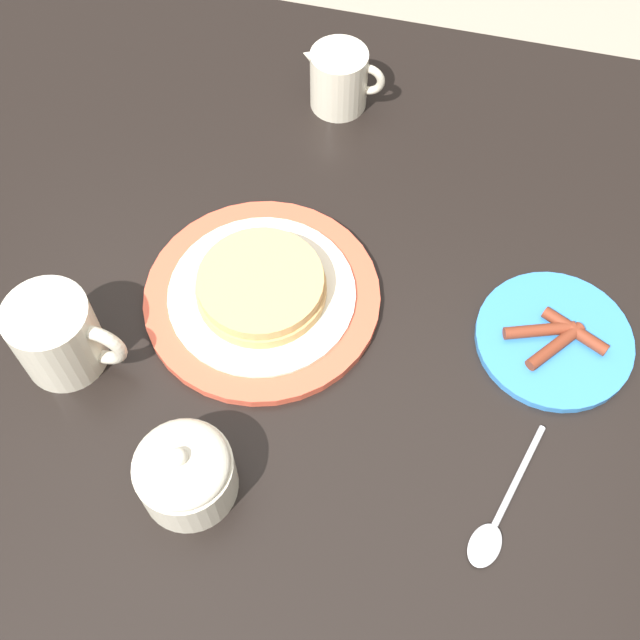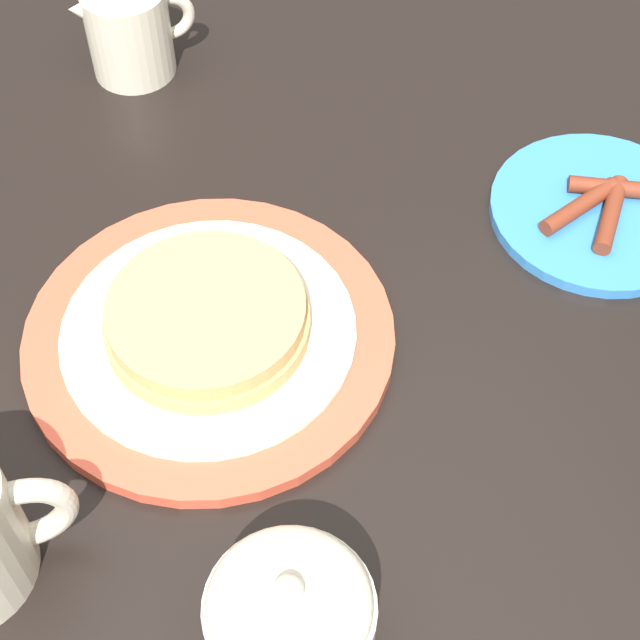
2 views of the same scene
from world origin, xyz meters
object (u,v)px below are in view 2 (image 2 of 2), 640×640
at_px(side_plate_bacon, 599,210).
at_px(creamer_pitcher, 129,30).
at_px(pancake_plate, 209,329).
at_px(sugar_bowl, 291,618).

distance_m(side_plate_bacon, creamer_pitcher, 0.44).
bearing_deg(pancake_plate, side_plate_bacon, 4.48).
distance_m(creamer_pitcher, sugar_bowl, 0.56).
relative_size(side_plate_bacon, sugar_bowl, 1.79).
bearing_deg(creamer_pitcher, side_plate_bacon, -43.26).
distance_m(pancake_plate, creamer_pitcher, 0.33).
relative_size(pancake_plate, side_plate_bacon, 1.55).
height_order(side_plate_bacon, sugar_bowl, sugar_bowl).
xyz_separation_m(pancake_plate, sugar_bowl, (-0.01, -0.23, 0.03)).
bearing_deg(pancake_plate, sugar_bowl, -92.07).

